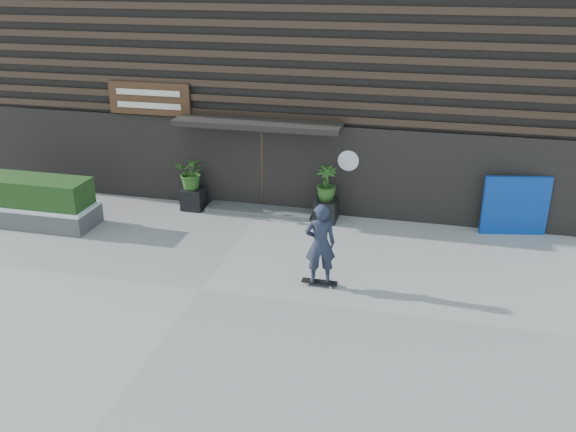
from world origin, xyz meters
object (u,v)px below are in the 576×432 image
(blue_tarp, at_px, (515,206))
(skateboarder, at_px, (320,244))
(raised_bed, at_px, (33,214))
(planter_pot_right, at_px, (326,210))
(planter_pot_left, at_px, (194,199))

(blue_tarp, distance_m, skateboarder, 5.80)
(raised_bed, height_order, skateboarder, skateboarder)
(planter_pot_right, height_order, blue_tarp, blue_tarp)
(planter_pot_right, height_order, skateboarder, skateboarder)
(planter_pot_left, height_order, raised_bed, planter_pot_left)
(raised_bed, bearing_deg, planter_pot_right, 14.76)
(raised_bed, relative_size, skateboarder, 1.85)
(planter_pot_right, xyz_separation_m, skateboarder, (0.54, -3.59, 0.69))
(planter_pot_right, relative_size, blue_tarp, 0.36)
(planter_pot_right, relative_size, raised_bed, 0.17)
(skateboarder, bearing_deg, planter_pot_right, 98.53)
(blue_tarp, bearing_deg, raised_bed, 178.93)
(blue_tarp, bearing_deg, planter_pot_left, 170.43)
(planter_pot_left, height_order, blue_tarp, blue_tarp)
(planter_pot_left, distance_m, skateboarder, 5.68)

